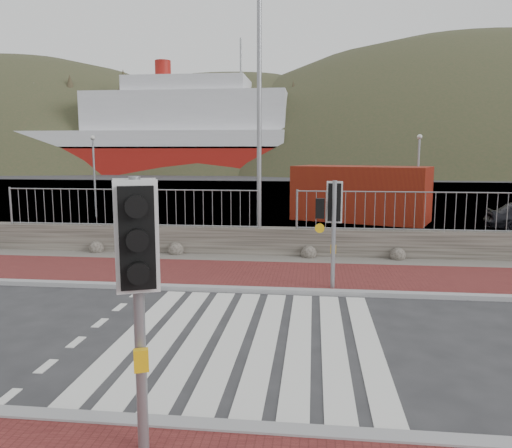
# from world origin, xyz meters

# --- Properties ---
(ground) EXTENTS (220.00, 220.00, 0.00)m
(ground) POSITION_xyz_m (0.00, 0.00, 0.00)
(ground) COLOR #28282B
(ground) RESTS_ON ground
(sidewalk_far) EXTENTS (40.00, 3.00, 0.08)m
(sidewalk_far) POSITION_xyz_m (0.00, 4.50, 0.04)
(sidewalk_far) COLOR maroon
(sidewalk_far) RESTS_ON ground
(kerb_near) EXTENTS (40.00, 0.25, 0.12)m
(kerb_near) POSITION_xyz_m (0.00, -3.00, 0.05)
(kerb_near) COLOR gray
(kerb_near) RESTS_ON ground
(kerb_far) EXTENTS (40.00, 0.25, 0.12)m
(kerb_far) POSITION_xyz_m (0.00, 3.00, 0.05)
(kerb_far) COLOR gray
(kerb_far) RESTS_ON ground
(zebra_crossing) EXTENTS (4.62, 5.60, 0.01)m
(zebra_crossing) POSITION_xyz_m (-0.00, 0.00, 0.01)
(zebra_crossing) COLOR silver
(zebra_crossing) RESTS_ON ground
(gravel_strip) EXTENTS (40.00, 1.50, 0.06)m
(gravel_strip) POSITION_xyz_m (0.00, 6.50, 0.03)
(gravel_strip) COLOR #59544C
(gravel_strip) RESTS_ON ground
(stone_wall) EXTENTS (40.00, 0.60, 0.90)m
(stone_wall) POSITION_xyz_m (0.00, 7.30, 0.45)
(stone_wall) COLOR #403C35
(stone_wall) RESTS_ON ground
(railing) EXTENTS (18.07, 0.07, 1.22)m
(railing) POSITION_xyz_m (0.00, 7.15, 1.82)
(railing) COLOR gray
(railing) RESTS_ON stone_wall
(quay) EXTENTS (120.00, 40.00, 0.50)m
(quay) POSITION_xyz_m (0.00, 27.90, 0.00)
(quay) COLOR #4C4C4F
(quay) RESTS_ON ground
(water) EXTENTS (220.00, 50.00, 0.05)m
(water) POSITION_xyz_m (0.00, 62.90, 0.00)
(water) COLOR #3F4C54
(water) RESTS_ON ground
(ferry) EXTENTS (50.00, 16.00, 20.00)m
(ferry) POSITION_xyz_m (-24.65, 67.90, 5.36)
(ferry) COLOR maroon
(ferry) RESTS_ON ground
(hills_backdrop) EXTENTS (254.00, 90.00, 100.00)m
(hills_backdrop) POSITION_xyz_m (6.74, 87.90, -23.05)
(hills_backdrop) COLOR #313822
(hills_backdrop) RESTS_ON ground
(traffic_signal_near) EXTENTS (0.51, 0.41, 3.08)m
(traffic_signal_near) POSITION_xyz_m (-0.71, -3.53, 2.22)
(traffic_signal_near) COLOR gray
(traffic_signal_near) RESTS_ON ground
(traffic_signal_far) EXTENTS (0.64, 0.25, 2.65)m
(traffic_signal_far) POSITION_xyz_m (1.56, 3.36, 1.92)
(traffic_signal_far) COLOR gray
(traffic_signal_far) RESTS_ON ground
(streetlight) EXTENTS (1.86, 0.30, 8.78)m
(streetlight) POSITION_xyz_m (-0.55, 8.09, 4.94)
(streetlight) COLOR gray
(streetlight) RESTS_ON ground
(shipping_container) EXTENTS (6.82, 4.66, 2.62)m
(shipping_container) POSITION_xyz_m (3.37, 15.98, 1.31)
(shipping_container) COLOR maroon
(shipping_container) RESTS_ON ground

